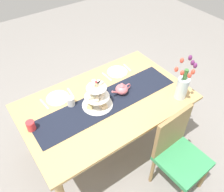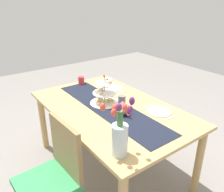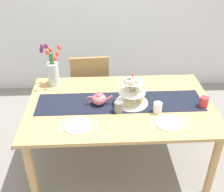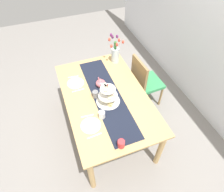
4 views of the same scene
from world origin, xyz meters
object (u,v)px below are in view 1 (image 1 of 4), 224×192
mug_orange (31,126)px  dining_table (106,107)px  tiered_cake_stand (97,97)px  dinner_plate_left (117,72)px  dinner_plate_right (58,98)px  mug_grey (101,89)px  knife_right (44,104)px  chair_left (178,152)px  knife_left (107,77)px  fork_right (71,93)px  mug_white_text (71,101)px  fork_left (127,68)px  teapot (122,89)px  tulip_vase (183,85)px

mug_orange → dining_table: bearing=173.6°
tiered_cake_stand → dinner_plate_left: tiered_cake_stand is taller
dinner_plate_right → mug_grey: mug_grey is taller
knife_right → tiered_cake_stand: bearing=143.3°
tiered_cake_stand → mug_orange: tiered_cake_stand is taller
knife_right → chair_left: bearing=127.7°
knife_left → tiered_cake_stand: bearing=43.9°
fork_right → mug_grey: 0.32m
chair_left → mug_grey: chair_left is taller
mug_white_text → mug_orange: bearing=8.9°
dining_table → tiered_cake_stand: bearing=1.3°
dinner_plate_left → knife_right: (0.89, 0.00, -0.00)m
dinner_plate_right → mug_white_text: size_ratio=2.42×
mug_orange → fork_right: bearing=-155.8°
knife_left → dinner_plate_right: (0.60, 0.00, 0.00)m
mug_orange → fork_left: bearing=-169.7°
teapot → knife_right: teapot is taller
knife_right → mug_orange: 0.32m
knife_left → fork_right: 0.46m
dinner_plate_left → mug_orange: 1.13m
knife_left → fork_right: same height
knife_left → mug_white_text: bearing=16.7°
tulip_vase → knife_right: 1.37m
mug_orange → dinner_plate_right: bearing=-147.7°
chair_left → fork_left: size_ratio=6.07×
dinner_plate_left → knife_right: bearing=0.0°
tulip_vase → teapot: bearing=-40.5°
tiered_cake_stand → fork_right: (0.13, -0.31, -0.10)m
knife_right → mug_white_text: (-0.21, 0.16, 0.04)m
dining_table → tiered_cake_stand: (0.11, 0.00, 0.20)m
mug_grey → mug_orange: 0.77m
tiered_cake_stand → knife_left: (-0.33, -0.31, -0.10)m
fork_left → mug_grey: 0.52m
mug_white_text → dinner_plate_right: bearing=-66.8°
teapot → mug_orange: 0.94m
fork_left → mug_orange: 1.27m
fork_right → mug_white_text: (0.08, 0.16, 0.04)m
dining_table → mug_grey: size_ratio=17.73×
tulip_vase → mug_white_text: 1.10m
tulip_vase → knife_left: size_ratio=2.67×
fork_left → mug_orange: mug_orange is taller
dining_table → mug_grey: bearing=-100.7°
teapot → mug_white_text: bearing=-16.6°
mug_white_text → fork_right: bearing=-115.6°
fork_left → knife_right: size_ratio=0.88×
chair_left → knife_left: bearing=-86.1°
teapot → tulip_vase: bearing=139.5°
tiered_cake_stand → mug_grey: (-0.13, -0.13, -0.05)m
mug_grey → mug_white_text: 0.34m
teapot → knife_left: size_ratio=1.40×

